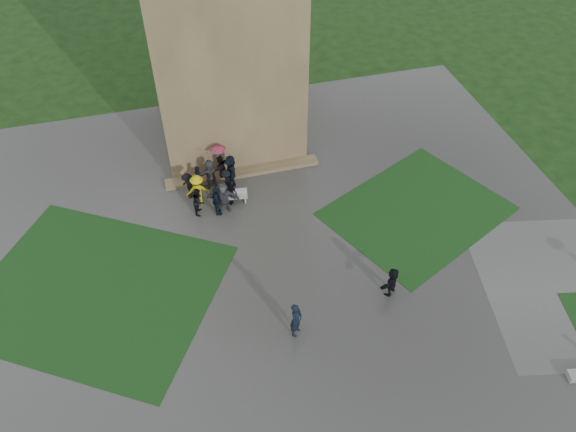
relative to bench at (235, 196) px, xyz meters
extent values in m
plane|color=black|center=(0.91, -8.35, -0.44)|extent=(120.00, 120.00, 0.00)
cube|color=#343431|center=(0.91, -6.35, -0.43)|extent=(34.00, 34.00, 0.02)
cube|color=black|center=(-7.59, -4.35, -0.41)|extent=(14.10, 13.46, 0.01)
cube|color=black|center=(9.41, -3.35, -0.41)|extent=(11.12, 10.15, 0.01)
cube|color=brown|center=(0.91, 2.25, -0.31)|extent=(9.00, 0.80, 0.22)
cube|color=#A4A5A0|center=(-0.01, -0.06, -0.01)|extent=(1.44, 0.61, 0.06)
cube|color=#A4A5A0|center=(-0.56, 0.01, -0.22)|extent=(0.12, 0.38, 0.39)
cube|color=#A4A5A0|center=(0.54, -0.14, -0.22)|extent=(0.12, 0.38, 0.39)
cube|color=#A4A5A0|center=(0.02, 0.14, 0.21)|extent=(1.39, 0.24, 0.37)
imported|color=black|center=(-0.28, 0.86, 0.37)|extent=(0.99, 1.13, 1.56)
imported|color=black|center=(0.13, 1.58, 0.55)|extent=(0.72, 1.81, 1.93)
imported|color=black|center=(-0.42, 2.11, 0.40)|extent=(0.90, 0.86, 1.64)
imported|color=#3E3E43|center=(-1.04, 1.62, 0.50)|extent=(1.79, 0.96, 1.83)
imported|color=black|center=(-1.73, 1.63, 0.34)|extent=(0.60, 0.94, 1.52)
imported|color=black|center=(-2.37, 1.04, 0.40)|extent=(0.88, 1.18, 1.64)
imported|color=gold|center=(-1.92, 0.36, 0.56)|extent=(1.29, 0.71, 1.94)
imported|color=black|center=(-1.99, -0.33, 0.41)|extent=(0.69, 0.90, 1.65)
imported|color=black|center=(-1.09, -0.70, 0.50)|extent=(0.64, 1.08, 1.82)
imported|color=#3E3E43|center=(-0.68, -0.49, 0.53)|extent=(1.87, 1.14, 1.90)
imported|color=black|center=(-0.27, 0.01, 0.40)|extent=(1.07, 1.06, 1.63)
imported|color=#CA5374|center=(-0.42, 2.11, 1.59)|extent=(0.86, 0.86, 0.75)
imported|color=#512C79|center=(-1.04, 1.62, 1.67)|extent=(0.90, 0.90, 0.82)
imported|color=black|center=(0.92, -9.12, 0.55)|extent=(0.80, 0.84, 1.93)
imported|color=black|center=(5.82, -8.13, 0.39)|extent=(1.51, 1.33, 1.61)
camera|label=1|loc=(-3.14, -22.75, 20.72)|focal=35.00mm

